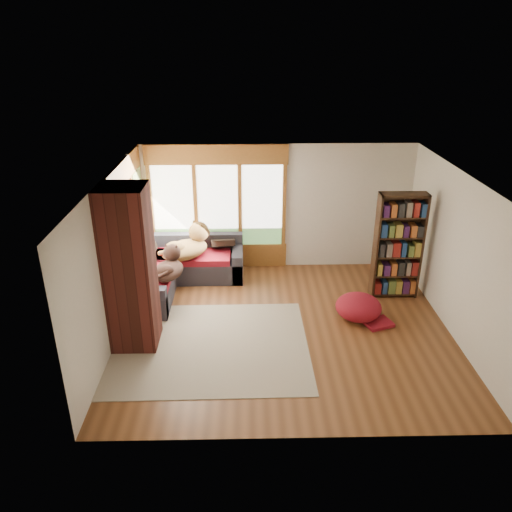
# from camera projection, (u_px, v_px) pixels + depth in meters

# --- Properties ---
(floor) EXTENTS (5.50, 5.50, 0.00)m
(floor) POSITION_uv_depth(u_px,v_px,m) (284.00, 328.00, 8.44)
(floor) COLOR #5A3219
(floor) RESTS_ON ground
(ceiling) EXTENTS (5.50, 5.50, 0.00)m
(ceiling) POSITION_uv_depth(u_px,v_px,m) (288.00, 178.00, 7.37)
(ceiling) COLOR white
(wall_back) EXTENTS (5.50, 0.04, 2.60)m
(wall_back) POSITION_uv_depth(u_px,v_px,m) (277.00, 207.00, 10.18)
(wall_back) COLOR silver
(wall_back) RESTS_ON ground
(wall_front) EXTENTS (5.50, 0.04, 2.60)m
(wall_front) POSITION_uv_depth(u_px,v_px,m) (303.00, 350.00, 5.62)
(wall_front) COLOR silver
(wall_front) RESTS_ON ground
(wall_left) EXTENTS (0.04, 5.00, 2.60)m
(wall_left) POSITION_uv_depth(u_px,v_px,m) (112.00, 260.00, 7.84)
(wall_left) COLOR silver
(wall_left) RESTS_ON ground
(wall_right) EXTENTS (0.04, 5.00, 2.60)m
(wall_right) POSITION_uv_depth(u_px,v_px,m) (458.00, 257.00, 7.96)
(wall_right) COLOR silver
(wall_right) RESTS_ON ground
(windows_back) EXTENTS (2.82, 0.10, 1.90)m
(windows_back) POSITION_uv_depth(u_px,v_px,m) (218.00, 206.00, 10.11)
(windows_back) COLOR brown
(windows_back) RESTS_ON wall_back
(windows_left) EXTENTS (0.10, 2.62, 1.90)m
(windows_left) POSITION_uv_depth(u_px,v_px,m) (129.00, 229.00, 8.92)
(windows_left) COLOR brown
(windows_left) RESTS_ON wall_left
(roller_blind) EXTENTS (0.03, 0.72, 0.90)m
(roller_blind) POSITION_uv_depth(u_px,v_px,m) (138.00, 194.00, 9.51)
(roller_blind) COLOR olive
(roller_blind) RESTS_ON wall_left
(brick_chimney) EXTENTS (0.70, 0.70, 2.60)m
(brick_chimney) POSITION_uv_depth(u_px,v_px,m) (130.00, 269.00, 7.53)
(brick_chimney) COLOR #471914
(brick_chimney) RESTS_ON ground
(sectional_sofa) EXTENTS (2.20, 2.20, 0.80)m
(sectional_sofa) POSITION_uv_depth(u_px,v_px,m) (179.00, 269.00, 9.82)
(sectional_sofa) COLOR #22212A
(sectional_sofa) RESTS_ON ground
(area_rug) EXTENTS (3.38, 2.60, 0.01)m
(area_rug) POSITION_uv_depth(u_px,v_px,m) (203.00, 346.00, 7.95)
(area_rug) COLOR beige
(area_rug) RESTS_ON ground
(bookshelf) EXTENTS (0.86, 0.29, 2.01)m
(bookshelf) POSITION_uv_depth(u_px,v_px,m) (398.00, 246.00, 9.09)
(bookshelf) COLOR #341E11
(bookshelf) RESTS_ON ground
(pouf) EXTENTS (1.06, 1.06, 0.43)m
(pouf) POSITION_uv_depth(u_px,v_px,m) (358.00, 306.00, 8.65)
(pouf) COLOR maroon
(pouf) RESTS_ON area_rug
(dog_tan) EXTENTS (1.16, 1.13, 0.57)m
(dog_tan) POSITION_uv_depth(u_px,v_px,m) (188.00, 243.00, 9.68)
(dog_tan) COLOR olive
(dog_tan) RESTS_ON sectional_sofa
(dog_brindle) EXTENTS (0.63, 0.89, 0.46)m
(dog_brindle) POSITION_uv_depth(u_px,v_px,m) (169.00, 265.00, 8.94)
(dog_brindle) COLOR black
(dog_brindle) RESTS_ON sectional_sofa
(throw_pillows) EXTENTS (1.98, 1.68, 0.45)m
(throw_pillows) POSITION_uv_depth(u_px,v_px,m) (183.00, 246.00, 9.68)
(throw_pillows) COLOR black
(throw_pillows) RESTS_ON sectional_sofa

